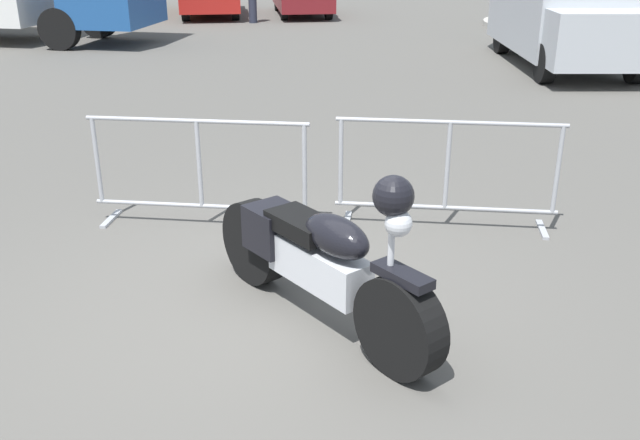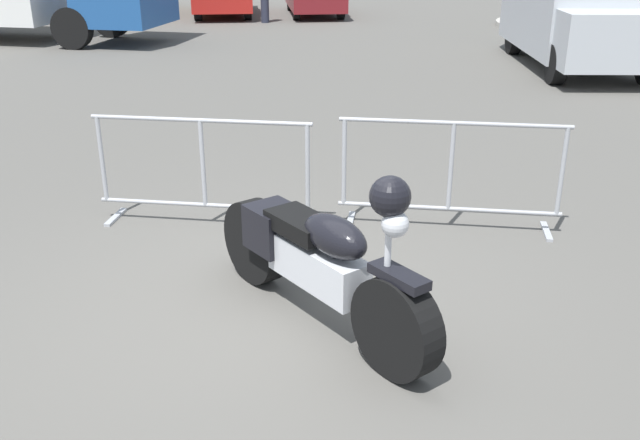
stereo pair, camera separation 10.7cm
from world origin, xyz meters
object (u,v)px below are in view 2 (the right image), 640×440
crowd_barrier_near (203,171)px  delivery_van (577,4)px  motorcycle (318,259)px  crowd_barrier_far (450,174)px

crowd_barrier_near → delivery_van: size_ratio=0.42×
motorcycle → crowd_barrier_far: 2.17m
motorcycle → crowd_barrier_far: motorcycle is taller
crowd_barrier_near → crowd_barrier_far: same height
motorcycle → crowd_barrier_far: size_ratio=0.92×
crowd_barrier_near → delivery_van: delivery_van is taller
crowd_barrier_far → delivery_van: (3.60, 8.69, 0.69)m
delivery_van → crowd_barrier_far: bearing=-23.9°
motorcycle → crowd_barrier_near: bearing=173.5°
motorcycle → delivery_van: 11.56m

